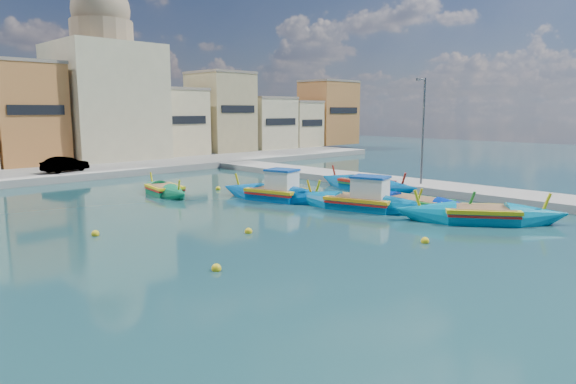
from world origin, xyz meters
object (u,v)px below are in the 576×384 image
luzzu_turquoise_cabin (362,203)px  luzzu_green (165,191)px  quay_street_lamp (423,130)px  luzzu_blue_cabin (276,194)px  luzzu_cyan_south (480,216)px  church_block (105,85)px  luzzu_cyan_mid (366,186)px  luzzu_blue_south (416,206)px

luzzu_turquoise_cabin → luzzu_green: size_ratio=1.35×
luzzu_turquoise_cabin → luzzu_green: 13.94m
quay_street_lamp → luzzu_turquoise_cabin: bearing=-171.1°
luzzu_blue_cabin → luzzu_green: size_ratio=1.24×
luzzu_blue_cabin → luzzu_cyan_south: luzzu_blue_cabin is taller
quay_street_lamp → church_block: bearing=102.3°
quay_street_lamp → luzzu_green: quay_street_lamp is taller
luzzu_turquoise_cabin → luzzu_cyan_south: bearing=-76.5°
luzzu_cyan_south → luzzu_cyan_mid: bearing=66.5°
church_block → luzzu_blue_cabin: church_block is taller
quay_street_lamp → luzzu_cyan_mid: size_ratio=0.87×
luzzu_green → luzzu_blue_cabin: bearing=-60.0°
luzzu_blue_cabin → luzzu_blue_south: (3.23, -8.38, -0.10)m
luzzu_cyan_mid → luzzu_blue_cabin: bearing=169.0°
church_block → luzzu_cyan_mid: (5.00, -30.99, -8.12)m
luzzu_blue_south → luzzu_cyan_south: (-0.28, -3.96, 0.02)m
luzzu_blue_south → luzzu_cyan_south: size_ratio=1.09×
church_block → luzzu_turquoise_cabin: 36.29m
luzzu_turquoise_cabin → luzzu_blue_cabin: bearing=103.4°
luzzu_blue_cabin → church_block: bearing=84.9°
church_block → quay_street_lamp: size_ratio=2.39×
church_block → luzzu_turquoise_cabin: bearing=-92.0°
luzzu_blue_cabin → luzzu_turquoise_cabin: bearing=-76.6°
church_block → quay_street_lamp: 35.04m
luzzu_turquoise_cabin → luzzu_green: bearing=112.9°
quay_street_lamp → luzzu_turquoise_cabin: (-8.70, -1.36, -3.96)m
luzzu_cyan_mid → church_block: bearing=99.2°
luzzu_turquoise_cabin → luzzu_blue_south: bearing=-53.9°
luzzu_blue_cabin → luzzu_cyan_mid: bearing=-11.0°
luzzu_cyan_mid → luzzu_blue_south: (-4.43, -6.89, -0.00)m
luzzu_turquoise_cabin → luzzu_blue_cabin: 6.03m
quay_street_lamp → luzzu_cyan_mid: quay_street_lamp is taller
luzzu_turquoise_cabin → luzzu_blue_south: 3.11m
quay_street_lamp → luzzu_green: size_ratio=1.10×
luzzu_cyan_mid → luzzu_cyan_south: luzzu_cyan_south is taller
quay_street_lamp → luzzu_blue_south: size_ratio=0.86×
luzzu_cyan_mid → luzzu_cyan_south: 11.82m
church_block → luzzu_cyan_mid: size_ratio=2.07×
luzzu_turquoise_cabin → luzzu_cyan_south: (1.55, -6.47, -0.07)m
church_block → luzzu_blue_cabin: bearing=-95.1°
luzzu_green → luzzu_blue_south: (7.25, -15.35, 0.04)m
luzzu_green → luzzu_cyan_south: bearing=-70.1°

